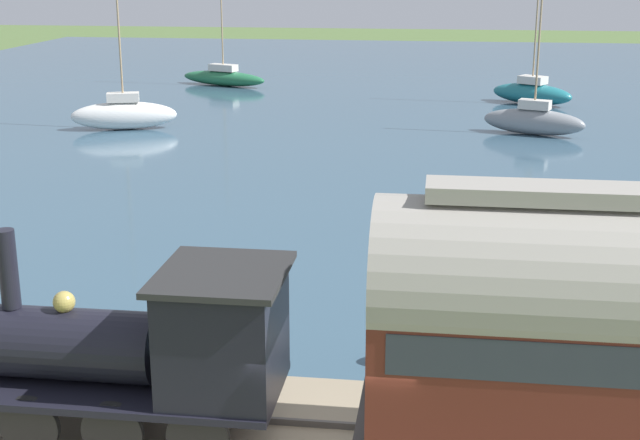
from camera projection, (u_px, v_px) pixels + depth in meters
harbor_water at (418, 97)px, 55.48m from camera, size 80.00×80.00×0.01m
steam_locomotive at (153, 344)px, 14.36m from camera, size 2.27×5.61×3.48m
sailboat_white at (124, 114)px, 44.58m from camera, size 2.78×5.39×8.96m
sailboat_teal at (532, 92)px, 52.45m from camera, size 4.14×5.14×8.97m
sailboat_gray at (534, 120)px, 43.25m from camera, size 2.79×5.06×6.82m
sailboat_green at (223, 77)px, 60.19m from camera, size 3.52×6.52×8.84m
rowboat_near_shore at (432, 349)px, 18.85m from camera, size 1.46×2.72×0.56m
rowboat_mid_harbor at (551, 317)px, 20.62m from camera, size 2.06×2.40×0.49m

